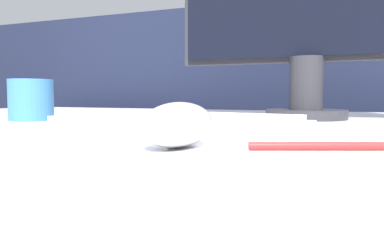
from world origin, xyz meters
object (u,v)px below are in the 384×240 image
monitor (308,2)px  mug (31,100)px  keyboard (170,121)px  computer_mouse_near (179,124)px

monitor → mug: monitor is taller
mug → keyboard: bearing=-9.9°
computer_mouse_near → keyboard: computer_mouse_near is taller
computer_mouse_near → mug: 0.50m
keyboard → monitor: monitor is taller
keyboard → monitor: bearing=70.5°
monitor → computer_mouse_near: bearing=-98.8°
keyboard → computer_mouse_near: bearing=-52.4°
computer_mouse_near → keyboard: bearing=120.7°
mug → monitor: bearing=26.3°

